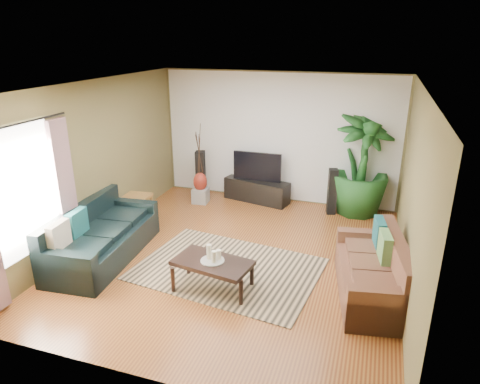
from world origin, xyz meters
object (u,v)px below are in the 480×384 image
at_px(coffee_table, 213,275).
at_px(tv_stand, 257,191).
at_px(speaker_right, 332,192).
at_px(pedestal, 201,195).
at_px(sofa_right, 371,268).
at_px(television, 257,167).
at_px(speaker_left, 201,175).
at_px(vase, 200,182).
at_px(side_table, 137,209).
at_px(potted_plant, 361,165).
at_px(sofa_left, 103,233).

xyz_separation_m(coffee_table, tv_stand, (-0.35, 3.46, 0.01)).
distance_m(speaker_right, pedestal, 2.74).
height_order(sofa_right, television, television).
height_order(speaker_left, vase, speaker_left).
relative_size(pedestal, side_table, 0.61).
bearing_deg(coffee_table, speaker_left, 125.07).
bearing_deg(speaker_right, speaker_left, 163.98).
xyz_separation_m(television, vase, (-1.11, -0.46, -0.31)).
height_order(speaker_right, vase, speaker_right).
xyz_separation_m(television, side_table, (-1.88, -1.74, -0.51)).
bearing_deg(television, vase, -157.41).
relative_size(coffee_table, tv_stand, 0.76).
height_order(tv_stand, side_table, side_table).
bearing_deg(tv_stand, speaker_left, -159.20).
bearing_deg(vase, pedestal, 0.00).
bearing_deg(television, sofa_right, -50.23).
bearing_deg(speaker_left, television, -3.94).
relative_size(sofa_right, television, 1.72).
bearing_deg(sofa_right, potted_plant, 176.78).
xyz_separation_m(television, potted_plant, (2.09, 0.00, 0.23)).
distance_m(pedestal, vase, 0.30).
bearing_deg(television, side_table, -137.11).
bearing_deg(tv_stand, television, 12.33).
bearing_deg(potted_plant, tv_stand, 180.00).
relative_size(television, speaker_left, 0.98).
bearing_deg(sofa_right, sofa_left, -97.12).
distance_m(sofa_left, speaker_left, 3.00).
relative_size(pedestal, vase, 0.78).
bearing_deg(pedestal, tv_stand, 22.59).
bearing_deg(speaker_left, side_table, -125.25).
height_order(sofa_left, speaker_right, speaker_right).
bearing_deg(sofa_right, coffee_table, -86.21).
xyz_separation_m(tv_stand, pedestal, (-1.11, -0.46, -0.08)).
bearing_deg(vase, television, 22.59).
bearing_deg(tv_stand, speaker_right, 5.18).
bearing_deg(tv_stand, pedestal, -145.07).
height_order(sofa_right, speaker_right, speaker_right).
xyz_separation_m(sofa_left, speaker_left, (0.41, 2.97, 0.10)).
height_order(tv_stand, vase, vase).
relative_size(potted_plant, pedestal, 6.35).
distance_m(television, pedestal, 1.35).
bearing_deg(speaker_right, sofa_left, -153.20).
xyz_separation_m(sofa_right, tv_stand, (-2.45, 2.94, -0.19)).
relative_size(coffee_table, side_table, 2.07).
height_order(sofa_left, potted_plant, potted_plant).
bearing_deg(speaker_left, pedestal, -81.56).
bearing_deg(side_table, potted_plant, 23.72).
relative_size(sofa_left, speaker_right, 2.35).
relative_size(sofa_right, side_table, 3.43).
bearing_deg(pedestal, potted_plant, 8.22).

